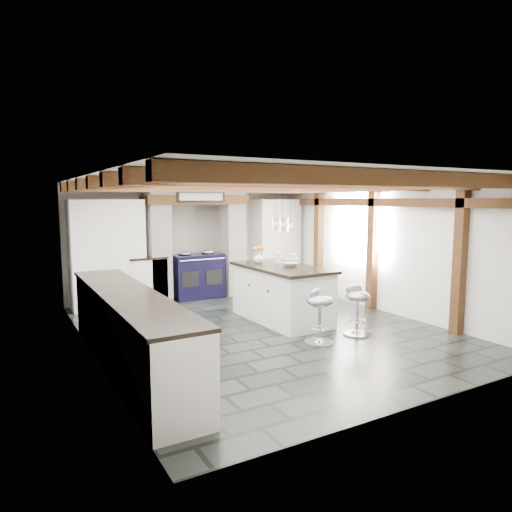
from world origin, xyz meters
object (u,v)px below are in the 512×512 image
bar_stool_near (357,304)px  bar_stool_far (319,310)px  kitchen_island (281,293)px  range_cooker (197,275)px

bar_stool_near → bar_stool_far: 0.75m
kitchen_island → bar_stool_near: 1.35m
kitchen_island → bar_stool_far: bearing=-100.8°
range_cooker → kitchen_island: 2.40m
bar_stool_near → range_cooker: bearing=127.0°
bar_stool_near → bar_stool_far: bar_stool_far is taller
kitchen_island → bar_stool_near: bearing=-68.3°
range_cooker → bar_stool_near: range_cooker is taller
range_cooker → bar_stool_near: size_ratio=1.34×
kitchen_island → bar_stool_near: size_ratio=2.51×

